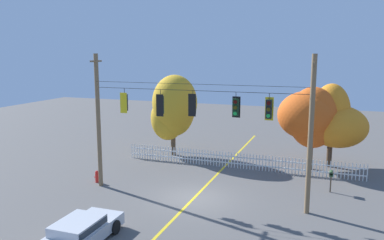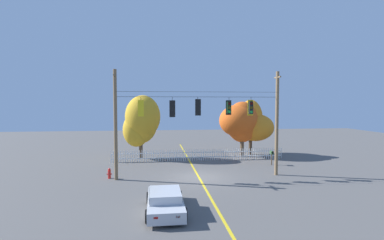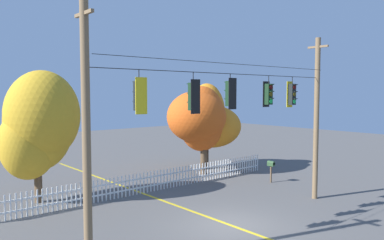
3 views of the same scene
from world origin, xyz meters
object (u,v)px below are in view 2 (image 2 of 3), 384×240
autumn_maple_near_fence (141,121)px  autumn_maple_mid (240,121)px  traffic_signal_westbound_side (141,108)px  traffic_signal_eastbound_side (251,108)px  traffic_signal_northbound_primary (172,109)px  traffic_signal_southbound_primary (198,107)px  fire_hydrant (109,173)px  traffic_signal_northbound_secondary (229,108)px  roadside_mailbox (272,153)px  parked_car (165,200)px  autumn_oak_far_east (253,124)px

autumn_maple_near_fence → autumn_maple_mid: bearing=-0.1°
traffic_signal_westbound_side → traffic_signal_eastbound_side: bearing=0.1°
traffic_signal_eastbound_side → traffic_signal_northbound_primary: bearing=-179.8°
autumn_maple_near_fence → autumn_maple_mid: autumn_maple_near_fence is taller
traffic_signal_southbound_primary → fire_hydrant: traffic_signal_southbound_primary is taller
autumn_maple_mid → traffic_signal_westbound_side: bearing=-140.0°
traffic_signal_southbound_primary → traffic_signal_eastbound_side: bearing=0.3°
traffic_signal_southbound_primary → traffic_signal_westbound_side: bearing=180.0°
traffic_signal_northbound_secondary → roadside_mailbox: size_ratio=1.05×
traffic_signal_southbound_primary → autumn_maple_near_fence: bearing=119.2°
traffic_signal_northbound_primary → traffic_signal_northbound_secondary: same height
traffic_signal_northbound_secondary → parked_car: traffic_signal_northbound_secondary is taller
traffic_signal_northbound_secondary → fire_hydrant: bearing=177.3°
traffic_signal_westbound_side → traffic_signal_southbound_primary: same height
traffic_signal_eastbound_side → autumn_maple_near_fence: bearing=136.6°
traffic_signal_westbound_side → traffic_signal_northbound_secondary: 6.64m
traffic_signal_northbound_primary → autumn_oak_far_east: traffic_signal_northbound_primary is taller
autumn_maple_near_fence → roadside_mailbox: size_ratio=4.94×
traffic_signal_westbound_side → autumn_maple_near_fence: bearing=93.0°
traffic_signal_northbound_secondary → autumn_oak_far_east: 10.56m
fire_hydrant → autumn_maple_near_fence: bearing=75.9°
traffic_signal_eastbound_side → parked_car: size_ratio=0.32×
traffic_signal_eastbound_side → roadside_mailbox: traffic_signal_eastbound_side is taller
fire_hydrant → traffic_signal_northbound_primary: bearing=-5.4°
traffic_signal_southbound_primary → autumn_maple_near_fence: (-4.66, 8.35, -1.47)m
autumn_maple_mid → autumn_oak_far_east: size_ratio=0.97×
traffic_signal_eastbound_side → autumn_oak_far_east: (3.29, 9.07, -1.98)m
traffic_signal_eastbound_side → autumn_maple_near_fence: (-8.80, 8.33, -1.44)m
autumn_maple_mid → parked_car: size_ratio=1.31×
traffic_signal_westbound_side → traffic_signal_southbound_primary: size_ratio=1.03×
fire_hydrant → parked_car: bearing=-61.4°
autumn_maple_near_fence → fire_hydrant: 8.87m
traffic_signal_westbound_side → parked_car: bearing=-77.2°
traffic_signal_northbound_secondary → fire_hydrant: traffic_signal_northbound_secondary is taller
traffic_signal_northbound_secondary → autumn_oak_far_east: traffic_signal_northbound_secondary is taller
traffic_signal_northbound_primary → autumn_maple_near_fence: bearing=108.2°
traffic_signal_eastbound_side → parked_car: (-6.81, -6.86, -4.71)m
autumn_maple_mid → traffic_signal_eastbound_side: bearing=-100.7°
traffic_signal_northbound_secondary → traffic_signal_eastbound_side: 1.73m
traffic_signal_northbound_primary → roadside_mailbox: bearing=21.5°
traffic_signal_westbound_side → traffic_signal_eastbound_side: (8.37, 0.02, 0.03)m
traffic_signal_eastbound_side → autumn_oak_far_east: traffic_signal_eastbound_side is taller
parked_car → autumn_maple_near_fence: bearing=97.5°
traffic_signal_westbound_side → traffic_signal_southbound_primary: (4.23, -0.00, 0.06)m
autumn_maple_near_fence → parked_car: size_ratio=1.46×
traffic_signal_eastbound_side → autumn_maple_mid: bearing=79.3°
autumn_maple_near_fence → autumn_maple_mid: size_ratio=1.11×
autumn_maple_near_fence → parked_car: (1.99, -15.19, -3.27)m
traffic_signal_westbound_side → traffic_signal_northbound_secondary: size_ratio=1.05×
fire_hydrant → traffic_signal_northbound_secondary: bearing=-2.7°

